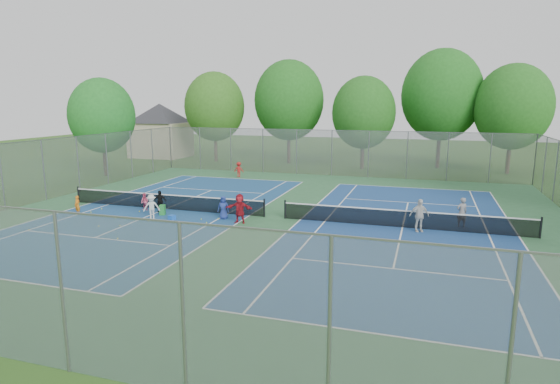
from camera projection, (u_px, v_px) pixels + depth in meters
The scene contains 39 objects.
ground at pixel (275, 218), 26.35m from camera, with size 120.00×120.00×0.00m, color #2C561A.
court_pad at pixel (275, 218), 26.35m from camera, with size 32.00×32.00×0.01m, color #2E623B.
court_left at pixel (165, 209), 28.43m from camera, with size 10.97×23.77×0.01m, color navy.
court_right at pixel (402, 227), 24.27m from camera, with size 10.97×23.77×0.01m, color navy.
net_left at pixel (165, 202), 28.34m from camera, with size 12.87×0.10×0.91m, color black.
net_right at pixel (403, 219), 24.19m from camera, with size 12.87×0.10×0.91m, color black.
fence_north at pixel (332, 153), 40.94m from camera, with size 32.00×0.10×4.00m, color gray.
fence_south at pixel (62, 294), 11.00m from camera, with size 32.00×0.10×4.00m, color gray.
fence_west at pixel (44, 170), 30.72m from camera, with size 32.00×0.10×4.00m, color gray.
house at pixel (160, 121), 54.53m from camera, with size 11.03×11.03×7.30m.
tree_nw at pixel (215, 107), 49.97m from camera, with size 6.40×6.40×9.58m.
tree_nl at pixel (289, 100), 48.41m from camera, with size 7.20×7.20×10.69m.
tree_nc at pixel (364, 113), 44.38m from camera, with size 6.00×6.00×8.85m.
tree_nr at pixel (442, 95), 44.80m from camera, with size 7.60×7.60×11.42m.
tree_ne at pixel (513, 107), 41.35m from camera, with size 6.60×6.60×9.77m.
tree_side_w at pixel (102, 116), 40.35m from camera, with size 5.60×5.60×8.47m.
ball_crate at pixel (172, 218), 25.83m from camera, with size 0.32×0.32×0.28m, color blue.
ball_hopper at pixel (162, 210), 26.92m from camera, with size 0.31×0.31×0.60m, color green.
student_a at pixel (77, 205), 27.03m from camera, with size 0.40×0.27×1.11m, color orange.
student_b at pixel (145, 202), 28.07m from camera, with size 0.51×0.40×1.06m, color #E5597D.
student_c at pixel (152, 207), 26.00m from camera, with size 0.90×0.51×1.39m, color silver.
student_d at pixel (160, 201), 27.64m from camera, with size 0.76×0.32×1.30m, color black.
student_e at pixel (223, 208), 25.96m from camera, with size 0.64×0.42×1.31m, color navy.
student_f at pixel (240, 209), 25.07m from camera, with size 1.49×0.47×1.60m, color maroon.
child_far_baseline at pixel (239, 170), 40.37m from camera, with size 0.85×0.49×1.32m, color #A81A18.
instructor at pixel (462, 212), 24.28m from camera, with size 0.57×0.38×1.57m, color gray.
teen_court_b at pixel (419, 215), 23.39m from camera, with size 0.99×0.41×1.68m, color silver.
tennis_ball_0 at pixel (148, 221), 25.46m from camera, with size 0.07×0.07×0.07m, color gold.
tennis_ball_1 at pixel (207, 223), 25.10m from camera, with size 0.07×0.07×0.07m, color #DDF238.
tennis_ball_2 at pixel (118, 239), 22.22m from camera, with size 0.07×0.07×0.07m, color yellow.
tennis_ball_3 at pixel (116, 218), 26.11m from camera, with size 0.07×0.07×0.07m, color #D1F338.
tennis_ball_4 at pixel (218, 219), 25.97m from camera, with size 0.07×0.07×0.07m, color #B1C32D.
tennis_ball_5 at pixel (29, 230), 23.71m from camera, with size 0.07×0.07×0.07m, color gold.
tennis_ball_6 at pixel (102, 209), 28.29m from camera, with size 0.07×0.07×0.07m, color #C9E435.
tennis_ball_7 at pixel (99, 226), 24.42m from camera, with size 0.07×0.07×0.07m, color yellow.
tennis_ball_8 at pixel (91, 212), 27.48m from camera, with size 0.07×0.07×0.07m, color #B4C52D.
tennis_ball_9 at pixel (201, 220), 25.84m from camera, with size 0.07×0.07×0.07m, color #C2DF33.
tennis_ball_10 at pixel (120, 226), 24.51m from camera, with size 0.07×0.07×0.07m, color #B5CC2F.
tennis_ball_11 at pixel (139, 212), 27.67m from camera, with size 0.07×0.07×0.07m, color yellow.
Camera 1 is at (8.02, -24.30, 6.46)m, focal length 30.00 mm.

